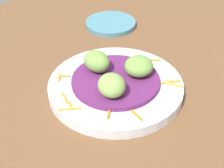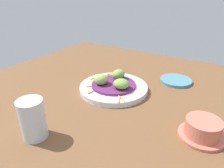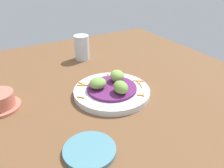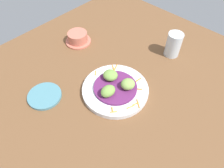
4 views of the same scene
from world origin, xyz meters
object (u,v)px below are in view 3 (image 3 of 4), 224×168
Objects in this scene: guac_scoop_center at (117,76)px; guac_scoop_left at (121,87)px; main_plate at (112,92)px; side_plate_small at (90,150)px; water_glass at (82,48)px; guac_scoop_right at (98,83)px.

guac_scoop_left is at bearing -22.43° from guac_scoop_center.
main_plate reaches higher than side_plate_small.
main_plate is 25.66cm from side_plate_small.
side_plate_small is (19.39, -16.81, -0.41)cm from main_plate.
guac_scoop_left is at bearing 7.57° from main_plate.
guac_scoop_center is (-2.68, 3.49, 3.68)cm from main_plate.
guac_scoop_center is at bearing 127.57° from main_plate.
guac_scoop_left is 0.52× the size of water_glass.
guac_scoop_left is 1.07× the size of guac_scoop_center.
guac_scoop_right reaches higher than side_plate_small.
water_glass reaches higher than main_plate.
guac_scoop_left and guac_scoop_center have the same top height.
side_plate_small is 1.17× the size of water_glass.
side_plate_small is at bearing -49.18° from guac_scoop_left.
guac_scoop_center is at bearing 157.57° from guac_scoop_left.
water_glass reaches higher than guac_scoop_center.
guac_scoop_right reaches higher than main_plate.
guac_scoop_right is at bearing 148.83° from side_plate_small.
side_plate_small is at bearing -40.93° from main_plate.
guac_scoop_left reaches higher than side_plate_small.
guac_scoop_right is at bearing -112.43° from main_plate.
side_plate_small is at bearing -21.66° from water_glass.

